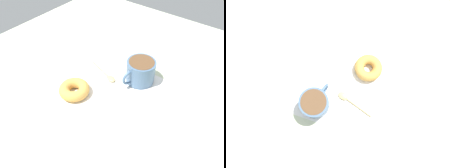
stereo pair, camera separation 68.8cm
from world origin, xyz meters
TOP-DOWN VIEW (x-y plane):
  - ground_plane at (0.00, 0.00)cm, footprint 120.00×120.00cm
  - napkin at (0.52, 0.68)cm, footprint 28.96×28.96cm
  - coffee_cup at (9.28, -4.19)cm, footprint 12.24×9.35cm
  - donut at (-8.33, 8.74)cm, footprint 9.58×9.58cm
  - spoon at (4.21, 5.39)cm, footprint 5.39×13.34cm

SIDE VIEW (x-z plane):
  - ground_plane at x=0.00cm, z-range -2.00..0.00cm
  - napkin at x=0.52cm, z-range 0.00..0.30cm
  - spoon at x=4.21cm, z-range 0.25..1.15cm
  - donut at x=-8.33cm, z-range 0.30..3.64cm
  - coffee_cup at x=9.28cm, z-range 0.45..8.19cm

